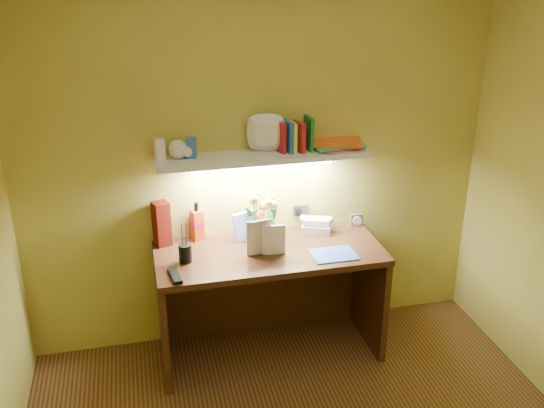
% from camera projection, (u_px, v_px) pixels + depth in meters
% --- Properties ---
extents(desk, '(1.40, 0.60, 0.75)m').
position_uv_depth(desk, '(270.00, 303.00, 3.87)').
color(desk, '#35170E').
rests_on(desk, ground).
extents(flower_bouquet, '(0.22, 0.22, 0.31)m').
position_uv_depth(flower_bouquet, '(262.00, 217.00, 3.81)').
color(flower_bouquet, '#070638').
rests_on(flower_bouquet, desk).
extents(telephone, '(0.22, 0.20, 0.11)m').
position_uv_depth(telephone, '(316.00, 224.00, 3.95)').
color(telephone, beige).
rests_on(telephone, desk).
extents(desk_clock, '(0.09, 0.05, 0.08)m').
position_uv_depth(desk_clock, '(356.00, 219.00, 4.05)').
color(desk_clock, '#ACABB0').
rests_on(desk_clock, desk).
extents(whisky_bottle, '(0.09, 0.09, 0.25)m').
position_uv_depth(whisky_bottle, '(197.00, 221.00, 3.82)').
color(whisky_bottle, '#B84010').
rests_on(whisky_bottle, desk).
extents(whisky_box, '(0.12, 0.12, 0.29)m').
position_uv_depth(whisky_box, '(162.00, 224.00, 3.75)').
color(whisky_box, '#540E07').
rests_on(whisky_box, desk).
extents(pen_cup, '(0.10, 0.10, 0.19)m').
position_uv_depth(pen_cup, '(185.00, 247.00, 3.56)').
color(pen_cup, black).
rests_on(pen_cup, desk).
extents(art_card, '(0.18, 0.11, 0.18)m').
position_uv_depth(art_card, '(246.00, 226.00, 3.85)').
color(art_card, silver).
rests_on(art_card, desk).
extents(tv_remote, '(0.07, 0.19, 0.02)m').
position_uv_depth(tv_remote, '(175.00, 275.00, 3.42)').
color(tv_remote, black).
rests_on(tv_remote, desk).
extents(blue_folder, '(0.27, 0.20, 0.01)m').
position_uv_depth(blue_folder, '(334.00, 254.00, 3.67)').
color(blue_folder, blue).
rests_on(blue_folder, desk).
extents(desk_book_a, '(0.17, 0.03, 0.23)m').
position_uv_depth(desk_book_a, '(247.00, 239.00, 3.61)').
color(desk_book_a, beige).
rests_on(desk_book_a, desk).
extents(desk_book_b, '(0.14, 0.04, 0.19)m').
position_uv_depth(desk_book_b, '(262.00, 240.00, 3.64)').
color(desk_book_b, white).
rests_on(desk_book_b, desk).
extents(wall_shelf, '(1.31, 0.32, 0.24)m').
position_uv_depth(wall_shelf, '(268.00, 150.00, 3.67)').
color(wall_shelf, white).
rests_on(wall_shelf, ground).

